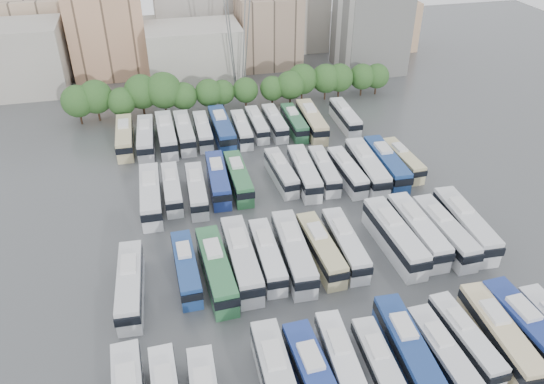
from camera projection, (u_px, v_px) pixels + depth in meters
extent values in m
plane|color=#424447|center=(294.00, 233.00, 71.13)|extent=(220.00, 220.00, 0.00)
cylinder|color=black|center=(81.00, 118.00, 98.96)|extent=(0.36, 0.36, 2.48)
sphere|color=#234C1E|center=(77.00, 101.00, 97.14)|extent=(5.95, 5.95, 5.95)
cylinder|color=black|center=(99.00, 114.00, 100.16)|extent=(0.36, 0.36, 2.61)
sphere|color=#234C1E|center=(96.00, 97.00, 98.24)|extent=(6.26, 6.26, 6.26)
cylinder|color=black|center=(124.00, 116.00, 99.94)|extent=(0.36, 0.36, 2.18)
sphere|color=#234C1E|center=(122.00, 102.00, 98.34)|extent=(5.24, 5.24, 5.24)
cylinder|color=black|center=(144.00, 110.00, 101.84)|extent=(0.36, 0.36, 2.71)
sphere|color=#234C1E|center=(141.00, 92.00, 99.85)|extent=(6.50, 6.50, 6.50)
cylinder|color=black|center=(166.00, 109.00, 101.79)|extent=(0.36, 0.36, 2.86)
sphere|color=#234C1E|center=(164.00, 90.00, 99.68)|extent=(6.86, 6.86, 6.86)
cylinder|color=black|center=(185.00, 110.00, 102.26)|extent=(0.36, 0.36, 2.17)
sphere|color=#234C1E|center=(184.00, 96.00, 100.67)|extent=(5.20, 5.20, 5.20)
cylinder|color=black|center=(210.00, 107.00, 103.43)|extent=(0.36, 0.36, 2.21)
sphere|color=#234C1E|center=(209.00, 93.00, 101.81)|extent=(5.31, 5.31, 5.31)
cylinder|color=black|center=(223.00, 105.00, 104.52)|extent=(0.36, 0.36, 2.00)
sphere|color=#234C1E|center=(223.00, 92.00, 103.05)|extent=(4.80, 4.80, 4.80)
cylinder|color=black|center=(246.00, 103.00, 105.15)|extent=(0.36, 0.36, 2.07)
sphere|color=#234C1E|center=(246.00, 90.00, 103.63)|extent=(4.97, 4.97, 4.97)
cylinder|color=black|center=(272.00, 101.00, 106.08)|extent=(0.36, 0.36, 2.03)
sphere|color=#234C1E|center=(272.00, 88.00, 104.59)|extent=(4.87, 4.87, 4.87)
cylinder|color=black|center=(290.00, 100.00, 106.22)|extent=(0.36, 0.36, 2.34)
sphere|color=#234C1E|center=(290.00, 85.00, 104.50)|extent=(5.62, 5.62, 5.62)
cylinder|color=black|center=(302.00, 95.00, 108.09)|extent=(0.36, 0.36, 2.53)
sphere|color=#234C1E|center=(302.00, 79.00, 106.23)|extent=(6.08, 6.08, 6.08)
cylinder|color=black|center=(325.00, 94.00, 108.83)|extent=(0.36, 0.36, 2.44)
sphere|color=#234C1E|center=(326.00, 78.00, 107.04)|extent=(5.86, 5.86, 5.86)
cylinder|color=black|center=(338.00, 93.00, 109.49)|extent=(0.36, 0.36, 2.37)
sphere|color=#234C1E|center=(339.00, 78.00, 107.74)|extent=(5.70, 5.70, 5.70)
cylinder|color=black|center=(361.00, 90.00, 110.74)|extent=(0.36, 0.36, 2.21)
sphere|color=#234C1E|center=(362.00, 77.00, 109.11)|extent=(5.30, 5.30, 5.30)
cylinder|color=black|center=(375.00, 89.00, 111.32)|extent=(0.36, 0.36, 2.14)
sphere|color=#234C1E|center=(377.00, 76.00, 109.75)|extent=(5.13, 5.13, 5.13)
cube|color=#9E998E|center=(19.00, 59.00, 109.73)|extent=(18.00, 14.00, 14.00)
cube|color=tan|center=(108.00, 35.00, 117.09)|extent=(16.00, 12.00, 18.00)
cube|color=#ADA89E|center=(194.00, 53.00, 115.72)|extent=(20.00, 14.00, 12.00)
cube|color=gray|center=(268.00, 31.00, 123.08)|extent=(14.00, 12.00, 16.00)
cube|color=gray|center=(200.00, 11.00, 130.68)|extent=(22.00, 16.00, 20.00)
cube|color=tan|center=(47.00, 31.00, 123.04)|extent=(16.00, 14.00, 16.00)
cube|color=#A39E93|center=(288.00, 20.00, 135.00)|extent=(18.00, 14.00, 14.00)
cube|color=tan|center=(385.00, 24.00, 135.36)|extent=(14.00, 12.00, 12.00)
cube|color=gray|center=(154.00, 42.00, 126.12)|extent=(12.00, 10.00, 10.00)
cube|color=silver|center=(372.00, 12.00, 118.16)|extent=(14.00, 14.00, 26.00)
cylinder|color=slate|center=(228.00, 14.00, 101.13)|extent=(2.90, 2.91, 33.83)
cylinder|color=slate|center=(225.00, 9.00, 104.40)|extent=(2.90, 2.91, 33.83)
cylinder|color=slate|center=(249.00, 13.00, 101.92)|extent=(2.90, 2.91, 33.83)
cylinder|color=slate|center=(245.00, 8.00, 105.19)|extent=(2.90, 2.91, 33.83)
cube|color=silver|center=(126.00, 379.00, 47.12)|extent=(1.87, 3.35, 0.45)
cube|color=silver|center=(164.00, 378.00, 47.61)|extent=(1.65, 2.99, 0.40)
cube|color=silver|center=(203.00, 382.00, 47.15)|extent=(1.70, 3.09, 0.42)
cube|color=silver|center=(277.00, 382.00, 49.10)|extent=(2.81, 12.50, 3.53)
cube|color=black|center=(278.00, 379.00, 48.61)|extent=(2.94, 12.69, 1.04)
cube|color=silver|center=(274.00, 355.00, 49.30)|extent=(1.81, 3.35, 0.46)
cube|color=navy|center=(315.00, 384.00, 48.95)|extent=(3.18, 12.66, 3.56)
cube|color=black|center=(316.00, 380.00, 48.45)|extent=(3.31, 12.86, 1.05)
cube|color=silver|center=(311.00, 356.00, 49.13)|extent=(1.92, 3.42, 0.46)
cube|color=white|center=(342.00, 365.00, 50.92)|extent=(2.97, 11.45, 3.21)
cube|color=black|center=(342.00, 362.00, 50.47)|extent=(3.09, 11.63, 0.95)
cube|color=silver|center=(339.00, 341.00, 51.10)|extent=(1.76, 3.10, 0.42)
cube|color=silver|center=(380.00, 370.00, 50.60)|extent=(2.66, 10.84, 3.05)
cube|color=black|center=(381.00, 367.00, 50.17)|extent=(2.78, 11.01, 0.90)
cube|color=silver|center=(377.00, 346.00, 50.77)|extent=(1.62, 2.92, 0.39)
cube|color=navy|center=(407.00, 352.00, 52.06)|extent=(3.26, 12.62, 3.54)
cube|color=black|center=(409.00, 349.00, 51.57)|extent=(3.39, 12.82, 1.04)
cube|color=silver|center=(404.00, 326.00, 52.27)|extent=(1.93, 3.42, 0.46)
cube|color=silver|center=(443.00, 358.00, 51.66)|extent=(2.76, 11.43, 3.22)
cube|color=black|center=(445.00, 355.00, 51.21)|extent=(2.87, 11.60, 0.95)
cube|color=silver|center=(439.00, 334.00, 51.83)|extent=(1.70, 3.08, 0.42)
cube|color=silver|center=(465.00, 340.00, 53.68)|extent=(2.84, 10.88, 3.05)
cube|color=black|center=(467.00, 337.00, 53.25)|extent=(2.96, 11.05, 0.90)
cube|color=silver|center=(460.00, 318.00, 53.83)|extent=(1.67, 2.95, 0.40)
cube|color=beige|center=(499.00, 337.00, 53.74)|extent=(3.09, 12.43, 3.50)
cube|color=black|center=(501.00, 333.00, 53.25)|extent=(3.22, 12.62, 1.03)
cube|color=silver|center=(495.00, 312.00, 53.94)|extent=(1.87, 3.36, 0.45)
cube|color=navy|center=(529.00, 334.00, 53.87)|extent=(3.46, 13.27, 3.73)
cube|color=black|center=(532.00, 330.00, 53.36)|extent=(3.60, 13.48, 1.10)
cube|color=silver|center=(524.00, 308.00, 54.06)|extent=(2.04, 3.60, 0.48)
cube|color=silver|center=(130.00, 286.00, 60.08)|extent=(3.17, 12.29, 3.45)
cube|color=black|center=(130.00, 282.00, 59.59)|extent=(3.30, 12.48, 1.01)
cube|color=silver|center=(128.00, 264.00, 60.28)|extent=(1.88, 3.33, 0.45)
cube|color=navy|center=(186.00, 269.00, 62.73)|extent=(2.60, 11.17, 3.15)
cube|color=black|center=(186.00, 266.00, 62.29)|extent=(2.71, 11.33, 0.93)
cube|color=silver|center=(184.00, 250.00, 62.90)|extent=(1.64, 3.00, 0.41)
cube|color=#2E6B40|center=(216.00, 270.00, 62.16)|extent=(3.25, 12.90, 3.63)
cube|color=black|center=(216.00, 267.00, 61.65)|extent=(3.38, 13.10, 1.07)
cube|color=silver|center=(213.00, 248.00, 62.34)|extent=(1.95, 3.49, 0.47)
cube|color=silver|center=(241.00, 260.00, 63.66)|extent=(2.84, 13.19, 3.73)
cube|color=black|center=(241.00, 256.00, 63.14)|extent=(2.97, 13.39, 1.10)
cube|color=silver|center=(238.00, 238.00, 63.86)|extent=(1.88, 3.52, 0.48)
cube|color=silver|center=(267.00, 256.00, 64.55)|extent=(2.61, 11.54, 3.26)
cube|color=black|center=(267.00, 253.00, 64.09)|extent=(2.73, 11.71, 0.96)
cube|color=silver|center=(265.00, 237.00, 64.73)|extent=(1.67, 3.09, 0.42)
cube|color=silver|center=(293.00, 253.00, 64.76)|extent=(3.26, 13.19, 3.71)
cube|color=black|center=(294.00, 249.00, 64.24)|extent=(3.40, 13.40, 1.09)
cube|color=silver|center=(291.00, 231.00, 64.97)|extent=(1.98, 3.56, 0.48)
cube|color=#C3B986|center=(320.00, 250.00, 65.57)|extent=(3.01, 11.90, 3.34)
cube|color=black|center=(321.00, 246.00, 65.11)|extent=(3.14, 12.08, 0.98)
cube|color=silver|center=(317.00, 231.00, 65.74)|extent=(1.81, 3.22, 0.43)
cube|color=silver|center=(345.00, 245.00, 66.37)|extent=(2.75, 11.85, 3.34)
cube|color=black|center=(346.00, 242.00, 65.90)|extent=(2.87, 12.03, 0.98)
cube|color=silver|center=(342.00, 226.00, 66.55)|extent=(1.74, 3.18, 0.43)
cube|color=silver|center=(394.00, 238.00, 67.29)|extent=(3.25, 13.41, 3.78)
cube|color=black|center=(395.00, 234.00, 66.77)|extent=(3.39, 13.61, 1.11)
cube|color=silver|center=(390.00, 217.00, 67.49)|extent=(2.00, 3.61, 0.49)
cube|color=silver|center=(417.00, 231.00, 68.50)|extent=(2.81, 12.96, 3.67)
cube|color=black|center=(418.00, 228.00, 67.99)|extent=(2.94, 13.15, 1.08)
cube|color=silver|center=(414.00, 211.00, 68.70)|extent=(1.85, 3.46, 0.47)
cube|color=silver|center=(444.00, 232.00, 68.38)|extent=(3.02, 12.70, 3.58)
cube|color=black|center=(445.00, 229.00, 67.88)|extent=(3.15, 12.89, 1.05)
cube|color=silver|center=(440.00, 213.00, 68.56)|extent=(1.88, 3.41, 0.46)
cube|color=silver|center=(465.00, 225.00, 69.53)|extent=(3.36, 13.34, 3.75)
cube|color=black|center=(466.00, 222.00, 69.00)|extent=(3.50, 13.55, 1.10)
cube|color=silver|center=(462.00, 205.00, 69.74)|extent=(2.02, 3.61, 0.49)
cube|color=silver|center=(151.00, 196.00, 75.51)|extent=(2.96, 12.85, 3.63)
cube|color=black|center=(150.00, 193.00, 75.00)|extent=(3.09, 13.05, 1.07)
cube|color=silver|center=(149.00, 178.00, 75.71)|extent=(1.88, 3.45, 0.47)
cube|color=silver|center=(172.00, 189.00, 77.54)|extent=(2.39, 10.96, 3.10)
cube|color=black|center=(172.00, 186.00, 77.10)|extent=(2.50, 11.12, 0.91)
cube|color=silver|center=(170.00, 174.00, 77.71)|extent=(1.57, 2.93, 0.40)
cube|color=silver|center=(197.00, 191.00, 77.10)|extent=(2.77, 11.42, 3.22)
cube|color=black|center=(196.00, 188.00, 76.65)|extent=(2.89, 11.59, 0.95)
cube|color=silver|center=(195.00, 175.00, 77.28)|extent=(1.70, 3.08, 0.42)
cube|color=navy|center=(218.00, 180.00, 79.40)|extent=(3.10, 12.28, 3.45)
cube|color=black|center=(218.00, 177.00, 78.92)|extent=(3.22, 12.46, 1.01)
cube|color=silver|center=(216.00, 164.00, 79.60)|extent=(1.86, 3.32, 0.45)
cube|color=#2D6A3E|center=(238.00, 178.00, 79.84)|extent=(2.52, 11.79, 3.34)
cube|color=black|center=(238.00, 175.00, 79.38)|extent=(2.63, 11.97, 0.98)
cube|color=silver|center=(236.00, 163.00, 80.02)|extent=(1.67, 3.15, 0.43)
cube|color=silver|center=(281.00, 173.00, 81.47)|extent=(2.91, 11.13, 3.12)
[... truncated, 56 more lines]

